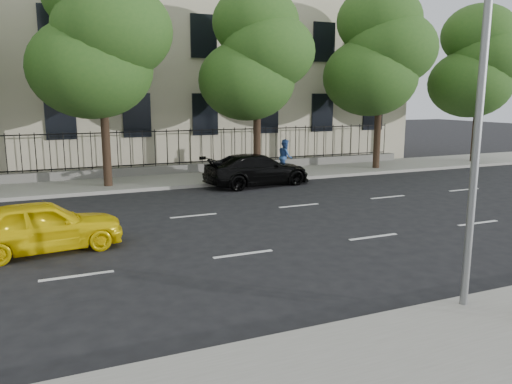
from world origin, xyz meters
TOP-DOWN VIEW (x-y plane):
  - ground at (0.00, 0.00)m, footprint 120.00×120.00m
  - far_sidewalk at (0.00, 14.00)m, footprint 60.00×4.00m
  - lane_markings at (0.00, 4.75)m, footprint 49.60×4.62m
  - masonry_building at (0.00, 22.95)m, footprint 34.60×12.11m
  - iron_fence at (0.00, 15.70)m, footprint 30.00×0.50m
  - street_light at (2.50, -1.77)m, footprint 0.25×3.32m
  - tree_c at (-1.96, 13.36)m, footprint 5.89×5.50m
  - tree_d at (5.04, 13.36)m, footprint 5.34×4.94m
  - tree_e at (12.04, 13.36)m, footprint 5.71×5.31m
  - tree_f at (19.04, 13.36)m, footprint 5.52×5.12m
  - yellow_taxi at (-4.65, 4.76)m, footprint 4.13×2.03m
  - black_sedan at (4.27, 11.50)m, footprint 5.09×2.48m
  - pedestrian_far at (6.55, 13.26)m, footprint 0.86×0.98m

SIDE VIEW (x-z plane):
  - ground at x=0.00m, z-range 0.00..0.00m
  - lane_markings at x=0.00m, z-range 0.00..0.01m
  - far_sidewalk at x=0.00m, z-range 0.00..0.15m
  - iron_fence at x=0.00m, z-range -0.45..1.75m
  - yellow_taxi at x=-4.65m, z-range 0.00..1.35m
  - black_sedan at x=4.27m, z-range 0.00..1.43m
  - pedestrian_far at x=6.55m, z-range 0.15..1.86m
  - street_light at x=2.50m, z-range 1.12..9.17m
  - tree_d at x=5.04m, z-range 1.42..10.26m
  - tree_f at x=19.04m, z-range 1.37..10.38m
  - tree_e at x=12.04m, z-range 1.47..10.93m
  - tree_c at x=-1.96m, z-range 1.51..11.31m
  - masonry_building at x=0.00m, z-range -0.23..18.27m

